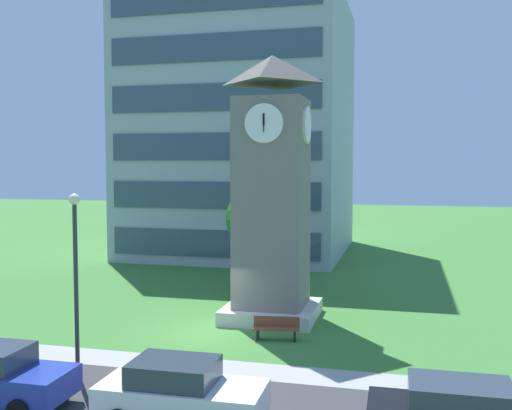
# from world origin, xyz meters

# --- Properties ---
(ground_plane) EXTENTS (160.00, 160.00, 0.00)m
(ground_plane) POSITION_xyz_m (0.00, 0.00, 0.00)
(ground_plane) COLOR #3D7A33
(kerb_strip) EXTENTS (120.00, 1.60, 0.01)m
(kerb_strip) POSITION_xyz_m (0.00, -3.79, 0.00)
(kerb_strip) COLOR #9E9E99
(kerb_strip) RESTS_ON ground
(office_building) EXTENTS (15.55, 15.83, 19.20)m
(office_building) POSITION_xyz_m (-4.65, 22.56, 9.60)
(office_building) COLOR #9EA8B2
(office_building) RESTS_ON ground
(clock_tower) EXTENTS (3.98, 3.98, 11.52)m
(clock_tower) POSITION_xyz_m (1.96, 2.95, 5.19)
(clock_tower) COLOR slate
(clock_tower) RESTS_ON ground
(park_bench) EXTENTS (1.85, 0.75, 0.88)m
(park_bench) POSITION_xyz_m (2.84, -0.19, 0.46)
(park_bench) COLOR brown
(park_bench) RESTS_ON ground
(street_lamp) EXTENTS (0.36, 0.36, 5.89)m
(street_lamp) POSITION_xyz_m (-2.59, -5.54, 3.65)
(street_lamp) COLOR #333338
(street_lamp) RESTS_ON ground
(tree_near_tower) EXTENTS (3.71, 3.71, 5.77)m
(tree_near_tower) POSITION_xyz_m (0.12, 8.31, 3.90)
(tree_near_tower) COLOR #513823
(tree_near_tower) RESTS_ON ground
(parked_car_white) EXTENTS (4.39, 2.09, 1.69)m
(parked_car_white) POSITION_xyz_m (1.98, -8.14, 0.86)
(parked_car_white) COLOR silver
(parked_car_white) RESTS_ON ground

